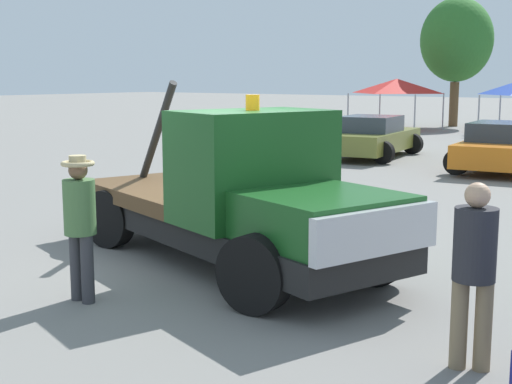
# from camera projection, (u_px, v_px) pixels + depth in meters

# --- Properties ---
(ground_plane) EXTENTS (160.00, 160.00, 0.00)m
(ground_plane) POSITION_uv_depth(u_px,v_px,m) (227.00, 263.00, 9.92)
(ground_plane) COLOR gray
(tow_truck) EXTENTS (6.04, 3.59, 2.51)m
(tow_truck) POSITION_uv_depth(u_px,v_px,m) (241.00, 202.00, 9.50)
(tow_truck) COLOR black
(tow_truck) RESTS_ON ground
(person_near_truck) EXTENTS (0.37, 0.37, 1.68)m
(person_near_truck) POSITION_uv_depth(u_px,v_px,m) (474.00, 263.00, 6.18)
(person_near_truck) COLOR #847051
(person_near_truck) RESTS_ON ground
(person_at_hood) EXTENTS (0.38, 0.38, 1.70)m
(person_at_hood) POSITION_uv_depth(u_px,v_px,m) (80.00, 216.00, 8.08)
(person_at_hood) COLOR #38383D
(person_at_hood) RESTS_ON ground
(parked_car_maroon) EXTENTS (2.91, 4.44, 1.34)m
(parked_car_maroon) POSITION_uv_depth(u_px,v_px,m) (283.00, 132.00, 25.14)
(parked_car_maroon) COLOR maroon
(parked_car_maroon) RESTS_ON ground
(parked_car_olive) EXTENTS (2.84, 4.85, 1.34)m
(parked_car_olive) POSITION_uv_depth(u_px,v_px,m) (372.00, 137.00, 22.76)
(parked_car_olive) COLOR olive
(parked_car_olive) RESTS_ON ground
(parked_car_orange) EXTENTS (2.87, 5.03, 1.34)m
(parked_car_orange) POSITION_uv_depth(u_px,v_px,m) (506.00, 147.00, 19.62)
(parked_car_orange) COLOR orange
(parked_car_orange) RESTS_ON ground
(canopy_tent_red) EXTENTS (3.49, 3.49, 2.46)m
(canopy_tent_red) POSITION_uv_depth(u_px,v_px,m) (397.00, 86.00, 34.31)
(canopy_tent_red) COLOR #9E9EA3
(canopy_tent_red) RESTS_ON ground
(tree_left) EXTENTS (3.67, 3.67, 6.55)m
(tree_left) POSITION_uv_depth(u_px,v_px,m) (457.00, 40.00, 36.39)
(tree_left) COLOR brown
(tree_left) RESTS_ON ground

